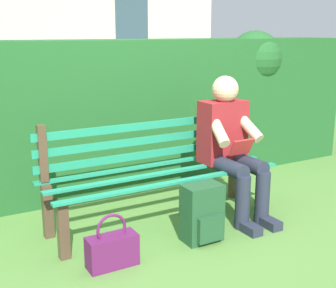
% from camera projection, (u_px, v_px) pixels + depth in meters
% --- Properties ---
extents(ground, '(60.00, 60.00, 0.00)m').
position_uv_depth(ground, '(162.00, 223.00, 3.71)').
color(ground, '#517F38').
extents(park_bench, '(1.89, 0.54, 0.85)m').
position_uv_depth(park_bench, '(156.00, 168.00, 3.69)').
color(park_bench, '#4C3828').
rests_on(park_bench, ground).
extents(person_seated, '(0.44, 0.73, 1.16)m').
position_uv_depth(person_seated, '(231.00, 144.00, 3.77)').
color(person_seated, maroon).
rests_on(person_seated, ground).
extents(hedge_backdrop, '(5.61, 0.74, 1.52)m').
position_uv_depth(hedge_backdrop, '(115.00, 111.00, 4.50)').
color(hedge_backdrop, '#1E5123').
rests_on(hedge_backdrop, ground).
extents(backpack, '(0.29, 0.25, 0.43)m').
position_uv_depth(backpack, '(202.00, 214.00, 3.35)').
color(backpack, '#1E4728').
rests_on(backpack, ground).
extents(handbag, '(0.33, 0.15, 0.37)m').
position_uv_depth(handbag, '(112.00, 249.00, 3.00)').
color(handbag, '#59194C').
rests_on(handbag, ground).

